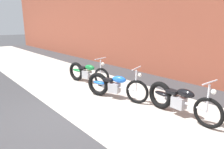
% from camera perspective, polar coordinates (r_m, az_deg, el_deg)
% --- Properties ---
extents(ground_plane, '(80.00, 80.00, 0.00)m').
position_cam_1_polar(ground_plane, '(5.05, -12.89, -11.93)').
color(ground_plane, '#38383A').
extents(sidewalk_slab, '(36.00, 3.50, 0.01)m').
position_cam_1_polar(sidewalk_slab, '(5.97, 2.22, -7.36)').
color(sidewalk_slab, '#B2ADA3').
rests_on(sidewalk_slab, ground).
extents(brick_building_wall, '(36.00, 0.50, 4.63)m').
position_cam_1_polar(brick_building_wall, '(8.30, 20.79, 14.11)').
color(brick_building_wall, brown).
rests_on(brick_building_wall, ground).
extents(motorcycle_green, '(1.98, 0.69, 1.03)m').
position_cam_1_polar(motorcycle_green, '(7.72, -7.49, 0.58)').
color(motorcycle_green, black).
rests_on(motorcycle_green, ground).
extents(motorcycle_blue, '(1.92, 0.89, 1.03)m').
position_cam_1_polar(motorcycle_blue, '(6.05, 0.00, -3.11)').
color(motorcycle_blue, black).
rests_on(motorcycle_blue, ground).
extents(motorcycle_black, '(2.01, 0.58, 1.03)m').
position_cam_1_polar(motorcycle_black, '(5.21, 17.58, -6.66)').
color(motorcycle_black, black).
rests_on(motorcycle_black, ground).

